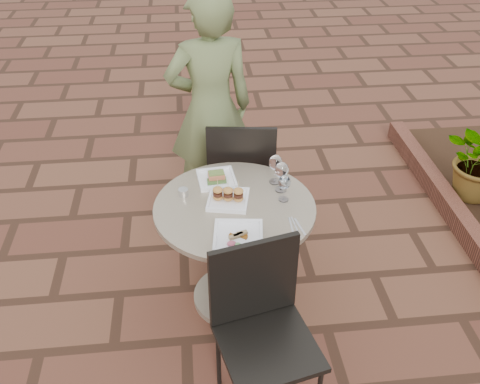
{
  "coord_description": "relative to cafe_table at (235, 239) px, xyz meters",
  "views": [
    {
      "loc": [
        -0.32,
        -2.47,
        2.5
      ],
      "look_at": [
        -0.07,
        -0.11,
        0.82
      ],
      "focal_mm": 40.0,
      "sensor_mm": 36.0,
      "label": 1
    }
  ],
  "objects": [
    {
      "name": "plate_tuna",
      "position": [
        -0.01,
        -0.28,
        0.26
      ],
      "size": [
        0.28,
        0.28,
        0.03
      ],
      "rotation": [
        0.0,
        0.0,
        -0.13
      ],
      "color": "white",
      "rests_on": "cafe_table"
    },
    {
      "name": "wine_glass_right",
      "position": [
        0.28,
        0.03,
        0.36
      ],
      "size": [
        0.07,
        0.07,
        0.16
      ],
      "color": "white",
      "rests_on": "cafe_table"
    },
    {
      "name": "wine_glass_mid",
      "position": [
        0.26,
        0.21,
        0.38
      ],
      "size": [
        0.08,
        0.08,
        0.18
      ],
      "color": "white",
      "rests_on": "cafe_table"
    },
    {
      "name": "chair_near",
      "position": [
        0.06,
        -0.66,
        0.07
      ],
      "size": [
        0.53,
        0.53,
        0.93
      ],
      "rotation": [
        0.0,
        0.0,
        0.24
      ],
      "color": "black",
      "rests_on": "ground"
    },
    {
      "name": "plate_sliders",
      "position": [
        -0.03,
        0.04,
        0.28
      ],
      "size": [
        0.26,
        0.26,
        0.14
      ],
      "rotation": [
        0.0,
        0.0,
        -0.21
      ],
      "color": "white",
      "rests_on": "cafe_table"
    },
    {
      "name": "diner",
      "position": [
        -0.07,
        0.98,
        0.35
      ],
      "size": [
        0.66,
        0.48,
        1.67
      ],
      "primitive_type": "imported",
      "rotation": [
        0.0,
        0.0,
        3.29
      ],
      "color": "#5C693A",
      "rests_on": "ground"
    },
    {
      "name": "cutlery_set",
      "position": [
        0.3,
        -0.22,
        0.25
      ],
      "size": [
        0.1,
        0.18,
        0.0
      ],
      "primitive_type": null,
      "rotation": [
        0.0,
        0.0,
        0.12
      ],
      "color": "silver",
      "rests_on": "cafe_table"
    },
    {
      "name": "planter_curb",
      "position": [
        1.7,
        0.41,
        -0.41
      ],
      "size": [
        0.12,
        3.0,
        0.15
      ],
      "primitive_type": "cube",
      "color": "brown",
      "rests_on": "ground"
    },
    {
      "name": "ground",
      "position": [
        0.1,
        0.11,
        -0.48
      ],
      "size": [
        60.0,
        60.0,
        0.0
      ],
      "primitive_type": "plane",
      "color": "brown",
      "rests_on": "ground"
    },
    {
      "name": "wine_glass_far",
      "position": [
        0.28,
        0.12,
        0.38
      ],
      "size": [
        0.08,
        0.08,
        0.19
      ],
      "color": "white",
      "rests_on": "cafe_table"
    },
    {
      "name": "steel_ramekin",
      "position": [
        -0.28,
        0.13,
        0.27
      ],
      "size": [
        0.07,
        0.07,
        0.04
      ],
      "primitive_type": "cylinder",
      "rotation": [
        0.0,
        0.0,
        -0.35
      ],
      "color": "silver",
      "rests_on": "cafe_table"
    },
    {
      "name": "plate_salmon",
      "position": [
        -0.08,
        0.25,
        0.26
      ],
      "size": [
        0.24,
        0.24,
        0.06
      ],
      "rotation": [
        0.0,
        0.0,
        0.09
      ],
      "color": "white",
      "rests_on": "cafe_table"
    },
    {
      "name": "cafe_table",
      "position": [
        0.0,
        0.0,
        0.0
      ],
      "size": [
        0.9,
        0.9,
        0.73
      ],
      "color": "gray",
      "rests_on": "ground"
    },
    {
      "name": "chair_far",
      "position": [
        0.11,
        0.62,
        0.07
      ],
      "size": [
        0.49,
        0.49,
        0.93
      ],
      "rotation": [
        0.0,
        0.0,
        3.01
      ],
      "color": "black",
      "rests_on": "ground"
    }
  ]
}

